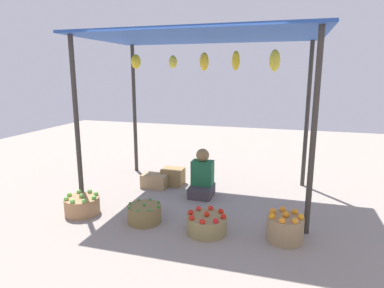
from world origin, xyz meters
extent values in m
plane|color=gray|center=(0.00, 0.00, 0.00)|extent=(14.00, 14.00, 0.00)
cylinder|color=#38332D|center=(-1.62, -0.93, 1.24)|extent=(0.07, 0.07, 2.48)
cylinder|color=#38332D|center=(1.62, -0.93, 1.24)|extent=(0.07, 0.07, 2.48)
cylinder|color=#38332D|center=(-1.62, 0.93, 1.24)|extent=(0.07, 0.07, 2.48)
cylinder|color=#38332D|center=(1.62, 0.93, 1.24)|extent=(0.07, 0.07, 2.48)
cube|color=#274C9A|center=(0.00, 0.00, 2.50)|extent=(3.53, 2.16, 0.04)
ellipsoid|color=yellow|center=(-1.08, -0.04, 2.13)|extent=(0.15, 0.15, 0.23)
ellipsoid|color=yellow|center=(-0.56, 0.28, 2.13)|extent=(0.14, 0.14, 0.21)
ellipsoid|color=yellow|center=(-0.03, 0.28, 2.13)|extent=(0.15, 0.15, 0.29)
ellipsoid|color=yellow|center=(0.53, -0.01, 2.13)|extent=(0.12, 0.12, 0.28)
ellipsoid|color=yellow|center=(1.08, 0.12, 2.13)|extent=(0.16, 0.16, 0.31)
cube|color=#3F393F|center=(0.04, -0.09, 0.09)|extent=(0.36, 0.44, 0.18)
cube|color=#1F633C|center=(0.04, -0.04, 0.38)|extent=(0.34, 0.22, 0.40)
sphere|color=olive|center=(0.04, -0.04, 0.67)|extent=(0.21, 0.21, 0.21)
cylinder|color=#A67A50|center=(-1.41, -1.23, 0.12)|extent=(0.49, 0.49, 0.24)
sphere|color=#6EAC49|center=(-1.41, -1.23, 0.27)|extent=(0.07, 0.07, 0.07)
sphere|color=#65B54D|center=(-1.21, -1.23, 0.26)|extent=(0.07, 0.07, 0.07)
sphere|color=#6EB34D|center=(-1.26, -1.09, 0.26)|extent=(0.07, 0.07, 0.07)
sphere|color=#70AC50|center=(-1.41, -1.03, 0.26)|extent=(0.07, 0.07, 0.07)
sphere|color=#6BAD45|center=(-1.55, -1.09, 0.26)|extent=(0.07, 0.07, 0.07)
sphere|color=#73B540|center=(-1.61, -1.23, 0.26)|extent=(0.07, 0.07, 0.07)
sphere|color=#70B54C|center=(-1.55, -1.37, 0.26)|extent=(0.07, 0.07, 0.07)
sphere|color=#6CB64F|center=(-1.41, -1.43, 0.26)|extent=(0.07, 0.07, 0.07)
sphere|color=#72B847|center=(-1.26, -1.37, 0.26)|extent=(0.07, 0.07, 0.07)
cylinder|color=olive|center=(-0.45, -1.22, 0.12)|extent=(0.45, 0.45, 0.23)
sphere|color=green|center=(-0.45, -1.22, 0.24)|extent=(0.04, 0.04, 0.04)
sphere|color=#318828|center=(-0.25, -1.22, 0.24)|extent=(0.04, 0.04, 0.04)
sphere|color=#2F8135|center=(-0.31, -1.08, 0.24)|extent=(0.04, 0.04, 0.04)
sphere|color=#3A872E|center=(-0.45, -1.02, 0.24)|extent=(0.04, 0.04, 0.04)
sphere|color=#3F8831|center=(-0.60, -1.08, 0.24)|extent=(0.04, 0.04, 0.04)
sphere|color=#2F8026|center=(-0.66, -1.22, 0.24)|extent=(0.04, 0.04, 0.04)
sphere|color=#3A8136|center=(-0.60, -1.37, 0.24)|extent=(0.04, 0.04, 0.04)
sphere|color=#3A8328|center=(-0.45, -1.43, 0.24)|extent=(0.04, 0.04, 0.04)
sphere|color=#2F8437|center=(-0.31, -1.37, 0.24)|extent=(0.04, 0.04, 0.04)
cylinder|color=olive|center=(0.42, -1.28, 0.11)|extent=(0.50, 0.50, 0.22)
sphere|color=red|center=(0.42, -1.28, 0.25)|extent=(0.07, 0.07, 0.07)
sphere|color=red|center=(0.63, -1.28, 0.24)|extent=(0.07, 0.07, 0.07)
sphere|color=red|center=(0.57, -1.13, 0.24)|extent=(0.07, 0.07, 0.07)
sphere|color=red|center=(0.42, -1.07, 0.24)|extent=(0.07, 0.07, 0.07)
sphere|color=red|center=(0.27, -1.13, 0.24)|extent=(0.07, 0.07, 0.07)
sphere|color=red|center=(0.21, -1.28, 0.24)|extent=(0.07, 0.07, 0.07)
sphere|color=red|center=(0.27, -1.42, 0.24)|extent=(0.07, 0.07, 0.07)
sphere|color=red|center=(0.42, -1.48, 0.24)|extent=(0.07, 0.07, 0.07)
sphere|color=red|center=(0.57, -1.42, 0.24)|extent=(0.07, 0.07, 0.07)
cylinder|color=#987C57|center=(1.36, -1.20, 0.15)|extent=(0.43, 0.43, 0.30)
sphere|color=orange|center=(1.36, -1.20, 0.33)|extent=(0.08, 0.08, 0.08)
sphere|color=orange|center=(1.53, -1.20, 0.32)|extent=(0.08, 0.08, 0.08)
sphere|color=orange|center=(1.47, -1.07, 0.32)|extent=(0.08, 0.08, 0.08)
sphere|color=orange|center=(1.32, -1.04, 0.32)|extent=(0.08, 0.08, 0.08)
sphere|color=orange|center=(1.21, -1.13, 0.32)|extent=(0.08, 0.08, 0.08)
sphere|color=orange|center=(1.21, -1.28, 0.32)|extent=(0.08, 0.08, 0.08)
sphere|color=orange|center=(1.32, -1.37, 0.32)|extent=(0.08, 0.08, 0.08)
sphere|color=orange|center=(1.47, -1.34, 0.32)|extent=(0.08, 0.08, 0.08)
cube|color=#9B7847|center=(-0.61, 0.34, 0.14)|extent=(0.37, 0.30, 0.29)
cube|color=tan|center=(-0.86, 0.10, 0.12)|extent=(0.44, 0.29, 0.23)
camera|label=1|loc=(1.34, -4.99, 1.96)|focal=30.99mm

